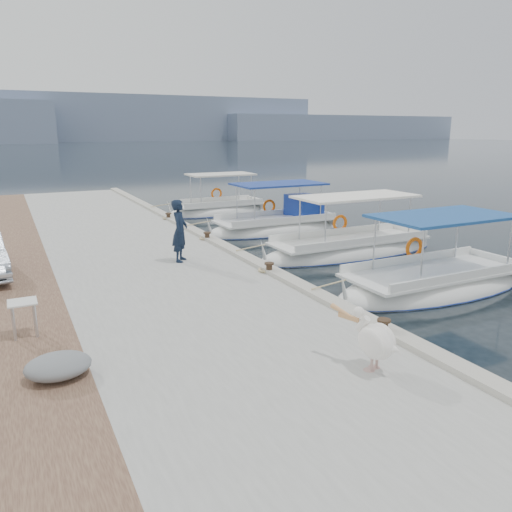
{
  "coord_description": "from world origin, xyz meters",
  "views": [
    {
      "loc": [
        -6.97,
        -10.87,
        4.59
      ],
      "look_at": [
        -1.0,
        1.06,
        1.2
      ],
      "focal_mm": 35.0,
      "sensor_mm": 36.0,
      "label": 1
    }
  ],
  "objects_px": {
    "fishing_caique_c": "(349,251)",
    "fisherman": "(180,231)",
    "pelican": "(374,340)",
    "fishing_caique_b": "(434,286)",
    "fishing_caique_e": "(219,212)",
    "fishing_caique_d": "(277,227)"
  },
  "relations": [
    {
      "from": "fishing_caique_c",
      "to": "fisherman",
      "type": "height_order",
      "value": "fisherman"
    },
    {
      "from": "fishing_caique_c",
      "to": "fisherman",
      "type": "relative_size",
      "value": 3.85
    },
    {
      "from": "pelican",
      "to": "fisherman",
      "type": "xyz_separation_m",
      "value": [
        -0.66,
        8.64,
        0.44
      ]
    },
    {
      "from": "fishing_caique_b",
      "to": "fishing_caique_c",
      "type": "height_order",
      "value": "same"
    },
    {
      "from": "fishing_caique_b",
      "to": "fishing_caique_e",
      "type": "bearing_deg",
      "value": 91.49
    },
    {
      "from": "fisherman",
      "to": "fishing_caique_c",
      "type": "bearing_deg",
      "value": -58.11
    },
    {
      "from": "fishing_caique_b",
      "to": "fishing_caique_e",
      "type": "relative_size",
      "value": 1.14
    },
    {
      "from": "fishing_caique_c",
      "to": "fishing_caique_d",
      "type": "relative_size",
      "value": 1.12
    },
    {
      "from": "fishing_caique_c",
      "to": "pelican",
      "type": "relative_size",
      "value": 5.54
    },
    {
      "from": "fishing_caique_c",
      "to": "fishing_caique_d",
      "type": "height_order",
      "value": "same"
    },
    {
      "from": "fishing_caique_c",
      "to": "fishing_caique_e",
      "type": "xyz_separation_m",
      "value": [
        -0.84,
        10.9,
        0.0
      ]
    },
    {
      "from": "fishing_caique_d",
      "to": "pelican",
      "type": "distance_m",
      "value": 14.8
    },
    {
      "from": "pelican",
      "to": "fisherman",
      "type": "height_order",
      "value": "fisherman"
    },
    {
      "from": "fishing_caique_c",
      "to": "fishing_caique_e",
      "type": "distance_m",
      "value": 10.93
    },
    {
      "from": "fishing_caique_e",
      "to": "pelican",
      "type": "xyz_separation_m",
      "value": [
        -5.11,
        -19.47,
        0.93
      ]
    },
    {
      "from": "fishing_caique_c",
      "to": "pelican",
      "type": "distance_m",
      "value": 10.47
    },
    {
      "from": "fishing_caique_b",
      "to": "fisherman",
      "type": "xyz_separation_m",
      "value": [
        -6.18,
        4.72,
        1.37
      ]
    },
    {
      "from": "fishing_caique_d",
      "to": "pelican",
      "type": "bearing_deg",
      "value": -112.44
    },
    {
      "from": "fishing_caique_b",
      "to": "fishing_caique_c",
      "type": "distance_m",
      "value": 4.67
    },
    {
      "from": "fishing_caique_b",
      "to": "fishing_caique_d",
      "type": "relative_size",
      "value": 0.99
    },
    {
      "from": "pelican",
      "to": "fisherman",
      "type": "relative_size",
      "value": 0.7
    },
    {
      "from": "fishing_caique_c",
      "to": "pelican",
      "type": "xyz_separation_m",
      "value": [
        -5.95,
        -8.57,
        0.93
      ]
    }
  ]
}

